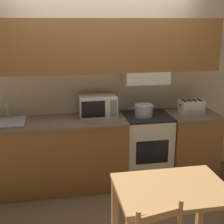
{
  "coord_description": "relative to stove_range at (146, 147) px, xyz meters",
  "views": [
    {
      "loc": [
        -0.59,
        -4.07,
        2.12
      ],
      "look_at": [
        0.05,
        -0.55,
        1.07
      ],
      "focal_mm": 50.0,
      "sensor_mm": 36.0,
      "label": 1
    }
  ],
  "objects": [
    {
      "name": "stove_range",
      "position": [
        0.0,
        0.0,
        0.0
      ],
      "size": [
        0.61,
        0.57,
        0.92
      ],
      "color": "white",
      "rests_on": "ground_plane"
    },
    {
      "name": "ground_plane",
      "position": [
        -0.57,
        0.28,
        -0.46
      ],
      "size": [
        16.0,
        16.0,
        0.0
      ],
      "primitive_type": "plane",
      "color": "#7F664C"
    },
    {
      "name": "dining_table",
      "position": [
        -0.25,
        -1.59,
        0.19
      ],
      "size": [
        0.94,
        0.67,
        0.78
      ],
      "color": "#B27F4C",
      "rests_on": "ground_plane"
    },
    {
      "name": "lower_counter_right_stub",
      "position": [
        0.63,
        -0.02,
        0.0
      ],
      "size": [
        0.65,
        0.63,
        0.92
      ],
      "color": "#936033",
      "rests_on": "ground_plane"
    },
    {
      "name": "sink_basin",
      "position": [
        -1.78,
        -0.02,
        0.48
      ],
      "size": [
        0.44,
        0.42,
        0.22
      ],
      "color": "#B7BABF",
      "rests_on": "lower_counter_main"
    },
    {
      "name": "toaster",
      "position": [
        0.61,
        -0.01,
        0.55
      ],
      "size": [
        0.32,
        0.21,
        0.18
      ],
      "color": "white",
      "rests_on": "lower_counter_right_stub"
    },
    {
      "name": "microwave",
      "position": [
        -0.64,
        0.09,
        0.59
      ],
      "size": [
        0.48,
        0.31,
        0.27
      ],
      "color": "white",
      "rests_on": "lower_counter_main"
    },
    {
      "name": "lower_counter_main",
      "position": [
        -1.2,
        -0.02,
        0.0
      ],
      "size": [
        1.79,
        0.63,
        0.92
      ],
      "color": "#936033",
      "rests_on": "ground_plane"
    },
    {
      "name": "cooking_pot",
      "position": [
        -0.06,
        -0.03,
        0.54
      ],
      "size": [
        0.32,
        0.25,
        0.16
      ],
      "color": "#B7BABF",
      "rests_on": "stove_range"
    },
    {
      "name": "wall_back",
      "position": [
        -0.56,
        0.22,
        1.07
      ],
      "size": [
        5.43,
        0.38,
        2.55
      ],
      "color": "silver",
      "rests_on": "ground_plane"
    }
  ]
}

